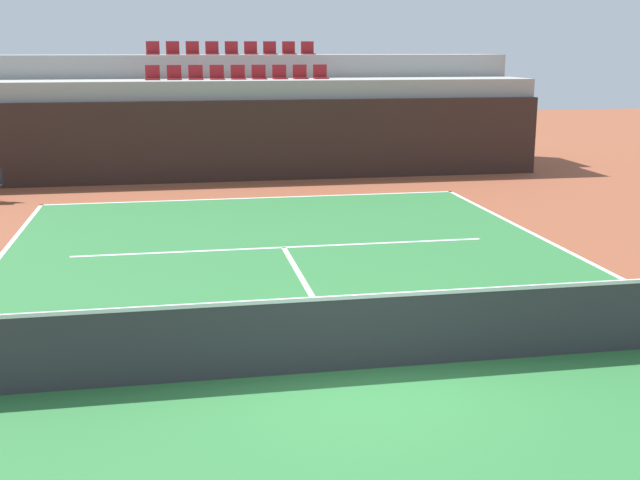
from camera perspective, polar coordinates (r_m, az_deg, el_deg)
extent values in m
plane|color=brown|center=(10.17, 2.46, -9.17)|extent=(80.00, 80.00, 0.00)
cube|color=#2D7238|center=(10.17, 2.46, -9.14)|extent=(11.00, 24.00, 0.01)
cube|color=white|center=(21.56, -4.62, 2.97)|extent=(11.00, 0.10, 0.00)
cube|color=white|center=(16.17, -2.58, -0.53)|extent=(8.26, 0.10, 0.00)
cube|color=white|center=(13.12, -0.65, -3.84)|extent=(0.10, 6.40, 0.00)
cube|color=black|center=(24.37, -5.41, 6.97)|extent=(18.50, 0.30, 2.39)
cube|color=#9E9E99|center=(25.68, -5.70, 7.92)|extent=(18.50, 2.40, 2.95)
cube|color=#9E9E99|center=(28.04, -6.14, 9.12)|extent=(18.50, 2.40, 3.68)
cube|color=maroon|center=(25.50, -11.72, 11.04)|extent=(0.44, 0.44, 0.04)
cube|color=maroon|center=(25.69, -11.74, 11.55)|extent=(0.44, 0.04, 0.40)
cube|color=maroon|center=(25.50, -10.23, 11.11)|extent=(0.44, 0.44, 0.04)
cube|color=maroon|center=(25.69, -10.26, 11.62)|extent=(0.44, 0.04, 0.40)
cube|color=maroon|center=(25.51, -8.75, 11.17)|extent=(0.44, 0.44, 0.04)
cube|color=maroon|center=(25.70, -8.78, 11.67)|extent=(0.44, 0.04, 0.40)
cube|color=maroon|center=(25.54, -7.26, 11.22)|extent=(0.44, 0.44, 0.04)
cube|color=maroon|center=(25.73, -7.30, 11.72)|extent=(0.44, 0.04, 0.40)
cube|color=maroon|center=(25.59, -5.78, 11.26)|extent=(0.44, 0.44, 0.04)
cube|color=maroon|center=(25.78, -5.83, 11.76)|extent=(0.44, 0.04, 0.40)
cube|color=maroon|center=(25.65, -4.30, 11.29)|extent=(0.44, 0.44, 0.04)
cube|color=maroon|center=(25.84, -4.36, 11.79)|extent=(0.44, 0.04, 0.40)
cube|color=maroon|center=(25.73, -2.83, 11.32)|extent=(0.44, 0.44, 0.04)
cube|color=maroon|center=(25.92, -2.90, 11.82)|extent=(0.44, 0.04, 0.40)
cube|color=maroon|center=(25.82, -1.37, 11.34)|extent=(0.44, 0.44, 0.04)
cube|color=maroon|center=(26.01, -1.45, 11.84)|extent=(0.44, 0.04, 0.40)
cube|color=maroon|center=(25.93, 0.07, 11.35)|extent=(0.44, 0.44, 0.04)
cube|color=maroon|center=(26.12, -0.01, 11.85)|extent=(0.44, 0.04, 0.40)
cube|color=maroon|center=(27.89, -11.71, 12.72)|extent=(0.44, 0.44, 0.04)
cube|color=maroon|center=(28.08, -11.72, 13.18)|extent=(0.44, 0.04, 0.40)
cube|color=maroon|center=(27.88, -10.34, 12.78)|extent=(0.44, 0.44, 0.04)
cube|color=maroon|center=(28.08, -10.36, 13.23)|extent=(0.44, 0.04, 0.40)
cube|color=maroon|center=(27.89, -8.97, 12.84)|extent=(0.44, 0.44, 0.04)
cube|color=maroon|center=(28.09, -9.00, 13.29)|extent=(0.44, 0.04, 0.40)
cube|color=maroon|center=(27.92, -7.60, 12.88)|extent=(0.44, 0.44, 0.04)
cube|color=maroon|center=(28.12, -7.64, 13.33)|extent=(0.44, 0.04, 0.40)
cube|color=maroon|center=(27.96, -6.24, 12.92)|extent=(0.44, 0.44, 0.04)
cube|color=maroon|center=(28.16, -6.28, 13.37)|extent=(0.44, 0.04, 0.40)
cube|color=maroon|center=(28.02, -4.88, 12.95)|extent=(0.44, 0.44, 0.04)
cube|color=maroon|center=(28.22, -4.93, 13.40)|extent=(0.44, 0.04, 0.40)
cube|color=maroon|center=(28.09, -3.52, 12.97)|extent=(0.44, 0.44, 0.04)
cube|color=maroon|center=(28.29, -3.58, 13.42)|extent=(0.44, 0.04, 0.40)
cube|color=maroon|center=(28.18, -2.17, 12.99)|extent=(0.44, 0.44, 0.04)
cube|color=maroon|center=(28.37, -2.24, 13.44)|extent=(0.44, 0.04, 0.40)
cube|color=maroon|center=(28.28, -0.83, 13.00)|extent=(0.44, 0.44, 0.04)
cube|color=maroon|center=(28.48, -0.91, 13.44)|extent=(0.44, 0.04, 0.40)
cube|color=#333338|center=(10.00, 2.49, -6.68)|extent=(10.90, 0.02, 0.92)
cube|color=white|center=(9.85, 2.51, -4.03)|extent=(10.90, 0.04, 0.05)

